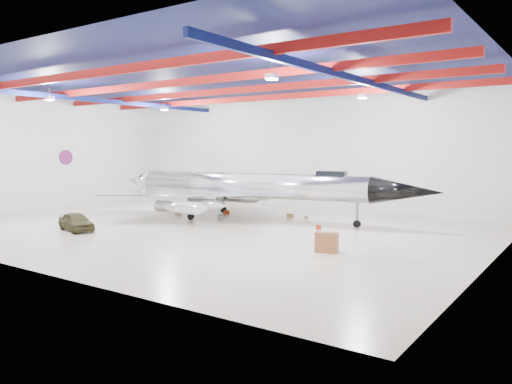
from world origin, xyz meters
The scene contains 17 objects.
floor centered at (0.00, 0.00, 0.00)m, with size 40.00×40.00×0.00m, color #B8AA92.
wall_back centered at (0.00, 15.00, 5.50)m, with size 40.00×40.00×0.00m, color silver.
wall_left centered at (-20.00, 0.00, 5.50)m, with size 30.00×30.00×0.00m, color silver.
wall_right centered at (20.00, 0.00, 5.50)m, with size 30.00×30.00×0.00m, color silver.
ceiling centered at (0.00, 0.00, 11.00)m, with size 40.00×40.00×0.00m, color #0A0F38.
ceiling_structure centered at (0.00, 0.00, 10.32)m, with size 39.50×29.50×1.08m.
wall_roundel centered at (-19.94, 2.00, 5.00)m, with size 1.50×1.50×0.10m, color #B21414.
jet_aircraft centered at (0.38, 5.26, 2.57)m, with size 28.76×18.22×7.85m.
jeep centered at (-6.45, -6.52, 0.66)m, with size 1.56×3.89×1.32m, color #3D3B1E.
desk centered at (11.80, -2.98, 0.58)m, with size 1.27×0.64×1.17m, color brown.
crate_ply centered at (-6.67, 4.23, 0.17)m, with size 0.48×0.38×0.33m, color olive.
toolbox_red centered at (-3.14, 6.79, 0.17)m, with size 0.48×0.38×0.33m, color #AA3111.
engine_drum centered at (-1.11, 3.46, 0.23)m, with size 0.52×0.52×0.47m, color #59595B.
parts_bin centered at (2.78, 8.04, 0.19)m, with size 0.53×0.43×0.37m, color olive.
crate_small centered at (-7.98, 8.61, 0.14)m, with size 0.40×0.32×0.28m, color #59595B.
tool_chest centered at (7.61, 4.00, 0.18)m, with size 0.40×0.40×0.36m, color #AA3111.
spares_box centered at (4.39, 7.93, 0.16)m, with size 0.35×0.35×0.32m, color #59595B.
Camera 1 is at (24.53, -28.28, 5.96)m, focal length 35.00 mm.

